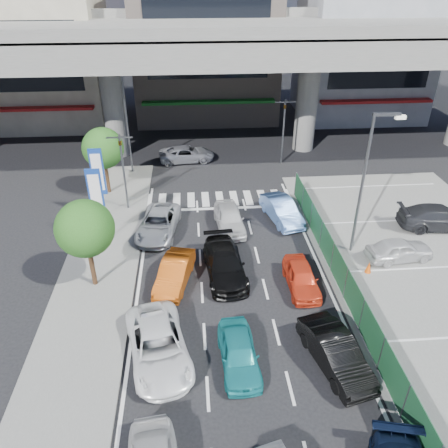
{
  "coord_description": "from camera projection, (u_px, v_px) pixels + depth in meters",
  "views": [
    {
      "loc": [
        -1.85,
        -13.98,
        14.14
      ],
      "look_at": [
        -0.24,
        6.26,
        1.98
      ],
      "focal_mm": 35.0,
      "sensor_mm": 36.0,
      "label": 1
    }
  ],
  "objects": [
    {
      "name": "sedan_white_mid_left",
      "position": [
        158.0,
        346.0,
        17.86
      ],
      "size": [
        3.26,
        5.33,
        1.38
      ],
      "primitive_type": "imported",
      "rotation": [
        0.0,
        0.0,
        0.21
      ],
      "color": "white",
      "rests_on": "ground"
    },
    {
      "name": "traffic_light_left",
      "position": [
        121.0,
        154.0,
        27.17
      ],
      "size": [
        1.6,
        1.24,
        5.2
      ],
      "color": "#595B60",
      "rests_on": "ground"
    },
    {
      "name": "kei_truck_front_right",
      "position": [
        282.0,
        210.0,
        27.64
      ],
      "size": [
        2.36,
        4.41,
        1.38
      ],
      "primitive_type": "imported",
      "rotation": [
        0.0,
        0.0,
        0.22
      ],
      "color": "#5178BA",
      "rests_on": "ground"
    },
    {
      "name": "street_lamp_right",
      "position": [
        367.0,
        174.0,
        22.52
      ],
      "size": [
        1.65,
        0.22,
        8.0
      ],
      "color": "#595B60",
      "rests_on": "ground"
    },
    {
      "name": "hatch_black_mid_right",
      "position": [
        336.0,
        353.0,
        17.54
      ],
      "size": [
        2.43,
        4.42,
        1.38
      ],
      "primitive_type": "imported",
      "rotation": [
        0.0,
        0.0,
        0.24
      ],
      "color": "black",
      "rests_on": "ground"
    },
    {
      "name": "building_east",
      "position": [
        362.0,
        56.0,
        44.7
      ],
      "size": [
        12.0,
        10.9,
        12.0
      ],
      "color": "gray",
      "rests_on": "ground"
    },
    {
      "name": "sidewalk_left",
      "position": [
        96.0,
        284.0,
        22.27
      ],
      "size": [
        4.0,
        30.0,
        0.12
      ],
      "primitive_type": "cube",
      "color": "slate",
      "rests_on": "ground"
    },
    {
      "name": "sedan_black_mid",
      "position": [
        225.0,
        264.0,
        22.72
      ],
      "size": [
        2.33,
        4.9,
        1.38
      ],
      "primitive_type": "imported",
      "rotation": [
        0.0,
        0.0,
        0.08
      ],
      "color": "black",
      "rests_on": "ground"
    },
    {
      "name": "taxi_orange_left",
      "position": [
        175.0,
        273.0,
        22.14
      ],
      "size": [
        2.23,
        4.09,
        1.28
      ],
      "primitive_type": "imported",
      "rotation": [
        0.0,
        0.0,
        -0.24
      ],
      "color": "#B94E10",
      "rests_on": "ground"
    },
    {
      "name": "traffic_cone",
      "position": [
        369.0,
        267.0,
        22.97
      ],
      "size": [
        0.36,
        0.36,
        0.65
      ],
      "primitive_type": "cone",
      "rotation": [
        0.0,
        0.0,
        0.1
      ],
      "color": "#D54D0B",
      "rests_on": "parking_lot"
    },
    {
      "name": "parked_sedan_dgrey",
      "position": [
        440.0,
        217.0,
        26.68
      ],
      "size": [
        5.12,
        2.47,
        1.44
      ],
      "primitive_type": "imported",
      "rotation": [
        0.0,
        0.0,
        1.48
      ],
      "color": "#292A2E",
      "rests_on": "parking_lot"
    },
    {
      "name": "expressway",
      "position": [
        211.0,
        44.0,
        33.66
      ],
      "size": [
        64.0,
        14.0,
        10.75
      ],
      "color": "#60605C",
      "rests_on": "ground"
    },
    {
      "name": "tree_far",
      "position": [
        103.0,
        148.0,
        29.48
      ],
      "size": [
        2.8,
        2.8,
        4.8
      ],
      "color": "#382314",
      "rests_on": "ground"
    },
    {
      "name": "fence_run",
      "position": [
        353.0,
        298.0,
        20.11
      ],
      "size": [
        0.16,
        22.0,
        1.8
      ],
      "primitive_type": null,
      "color": "#1B4E2C",
      "rests_on": "ground"
    },
    {
      "name": "tree_near",
      "position": [
        85.0,
        229.0,
        20.56
      ],
      "size": [
        2.8,
        2.8,
        4.8
      ],
      "color": "#382314",
      "rests_on": "ground"
    },
    {
      "name": "signboard_near",
      "position": [
        96.0,
        196.0,
        24.12
      ],
      "size": [
        0.8,
        0.14,
        4.7
      ],
      "color": "#595B60",
      "rests_on": "ground"
    },
    {
      "name": "building_center",
      "position": [
        205.0,
        40.0,
        43.7
      ],
      "size": [
        14.0,
        10.9,
        15.0
      ],
      "color": "gray",
      "rests_on": "ground"
    },
    {
      "name": "wagon_silver_front_left",
      "position": [
        158.0,
        224.0,
        26.3
      ],
      "size": [
        2.83,
        4.94,
        1.3
      ],
      "primitive_type": "imported",
      "rotation": [
        0.0,
        0.0,
        -0.15
      ],
      "color": "#BBBCC3",
      "rests_on": "ground"
    },
    {
      "name": "crossing_wagon_silver",
      "position": [
        187.0,
        154.0,
        35.95
      ],
      "size": [
        4.68,
        2.48,
        1.25
      ],
      "primitive_type": "imported",
      "rotation": [
        0.0,
        0.0,
        1.66
      ],
      "color": "#A0A1A8",
      "rests_on": "ground"
    },
    {
      "name": "taxi_orange_right",
      "position": [
        301.0,
        278.0,
        21.85
      ],
      "size": [
        1.48,
        3.59,
        1.22
      ],
      "primitive_type": "imported",
      "rotation": [
        0.0,
        0.0,
        0.01
      ],
      "color": "red",
      "rests_on": "ground"
    },
    {
      "name": "signboard_far",
      "position": [
        98.0,
        174.0,
        26.66
      ],
      "size": [
        0.8,
        0.14,
        4.7
      ],
      "color": "#595B60",
      "rests_on": "ground"
    },
    {
      "name": "ground",
      "position": [
        241.0,
        334.0,
        19.35
      ],
      "size": [
        120.0,
        120.0,
        0.0
      ],
      "primitive_type": "plane",
      "color": "black",
      "rests_on": "ground"
    },
    {
      "name": "building_west",
      "position": [
        41.0,
        55.0,
        42.27
      ],
      "size": [
        12.0,
        10.9,
        13.0
      ],
      "color": "gray",
      "rests_on": "ground"
    },
    {
      "name": "street_lamp_left",
      "position": [
        128.0,
        112.0,
        31.86
      ],
      "size": [
        1.65,
        0.22,
        8.0
      ],
      "color": "#595B60",
      "rests_on": "ground"
    },
    {
      "name": "traffic_light_right",
      "position": [
        284.0,
        116.0,
        33.95
      ],
      "size": [
        1.6,
        1.24,
        5.2
      ],
      "color": "#595B60",
      "rests_on": "ground"
    },
    {
      "name": "parked_sedan_white",
      "position": [
        400.0,
        250.0,
        23.86
      ],
      "size": [
        3.81,
        1.91,
        1.25
      ],
      "primitive_type": "imported",
      "rotation": [
        0.0,
        0.0,
        1.69
      ],
      "color": "silver",
      "rests_on": "parking_lot"
    },
    {
      "name": "sedan_white_front_mid",
      "position": [
        229.0,
        218.0,
        26.77
      ],
      "size": [
        1.93,
        4.16,
        1.38
      ],
      "primitive_type": "imported",
      "rotation": [
        0.0,
        0.0,
        0.07
      ],
      "color": "silver",
      "rests_on": "ground"
    },
    {
      "name": "taxi_teal_mid",
      "position": [
        239.0,
        353.0,
        17.6
      ],
      "size": [
        1.67,
        3.79,
        1.27
      ],
      "primitive_type": "imported",
      "rotation": [
        0.0,
        0.0,
        0.05
      ],
      "color": "teal",
      "rests_on": "ground"
    }
  ]
}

